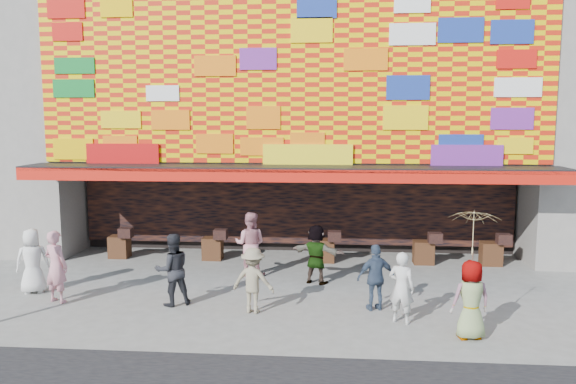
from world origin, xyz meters
name	(u,v)px	position (x,y,z in m)	size (l,w,h in m)	color
ground	(277,311)	(0.00, 0.00, 0.00)	(90.00, 90.00, 0.00)	slate
shop_building	(300,95)	(0.00, 8.18, 5.23)	(15.20, 9.40, 10.00)	gray
ped_a	(33,261)	(-6.28, 0.87, 0.82)	(0.81, 0.52, 1.65)	silver
ped_b	(56,266)	(-5.34, 0.22, 0.88)	(0.64, 0.42, 1.75)	#C8818E
ped_c	(173,270)	(-2.50, 0.23, 0.86)	(0.83, 0.65, 1.71)	#212227
ped_d	(253,280)	(-0.54, -0.13, 0.75)	(0.97, 0.56, 1.49)	gray
ped_e	(376,277)	(2.25, 0.27, 0.77)	(0.90, 0.37, 1.53)	#35455D
ped_f	(316,254)	(0.82, 2.28, 0.80)	(1.48, 0.47, 1.60)	gray
ped_g	(471,300)	(4.00, -1.30, 0.80)	(0.78, 0.51, 1.60)	gray
ped_h	(401,288)	(2.73, -0.52, 0.78)	(0.57, 0.37, 1.56)	beige
ped_i	(250,244)	(-1.06, 2.89, 0.90)	(0.87, 0.68, 1.80)	#C47F88
parasol	(474,233)	(4.00, -1.30, 2.15)	(1.17, 1.18, 1.86)	#D1C284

